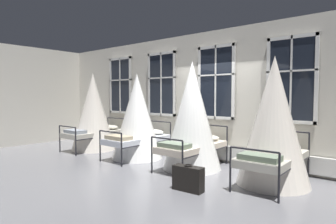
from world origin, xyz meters
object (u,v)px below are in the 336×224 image
Objects in this scene: cot_third at (192,117)px; suitcase_dark at (188,178)px; cot_fourth at (274,123)px; cot_second at (137,117)px; cot_first at (93,113)px.

suitcase_dark is at bearing -147.21° from cot_third.
cot_second is at bearing 90.22° from cot_fourth.
cot_fourth is 1.92m from suitcase_dark.
cot_third is 4.31× the size of suitcase_dark.
cot_first is 3.70m from cot_third.
cot_first is 1.93m from cot_second.
cot_first reaches higher than cot_second.
cot_third reaches higher than cot_fourth.
cot_third is at bearing 89.62° from cot_fourth.
cot_second is 0.94× the size of cot_fourth.
suitcase_dark is (2.62, -1.30, -0.87)m from cot_second.
cot_third is at bearing 119.09° from suitcase_dark.
cot_third is 1.87m from cot_fourth.
cot_third is at bearing -88.50° from cot_second.
cot_second is 3.05m from suitcase_dark.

